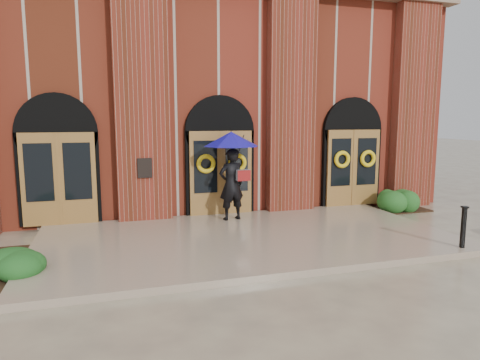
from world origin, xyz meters
name	(u,v)px	position (x,y,z in m)	size (l,w,h in m)	color
ground	(249,243)	(0.00, 0.00, 0.00)	(90.00, 90.00, 0.00)	tan
landing	(247,238)	(0.00, 0.15, 0.07)	(10.00, 5.30, 0.15)	gray
church_building	(185,107)	(0.00, 8.78, 3.50)	(16.20, 12.53, 7.00)	maroon
man_with_umbrella	(231,158)	(0.10, 1.90, 1.90)	(1.81, 1.81, 2.50)	black
metal_post	(463,226)	(4.30, -2.20, 0.65)	(0.15, 0.15, 0.94)	black
hedge_wall_right	(384,201)	(5.40, 2.20, 0.34)	(2.66, 1.07, 0.68)	#1F501C
hedge_front_left	(1,268)	(-5.21, -0.95, 0.25)	(1.41, 1.21, 0.50)	#1A4C1A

